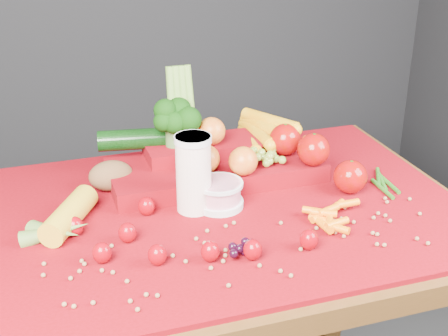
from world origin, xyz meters
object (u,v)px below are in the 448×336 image
object	(u,v)px
table	(227,247)
produce_mound	(225,155)
yogurt_bowl	(219,193)
milk_glass	(194,171)

from	to	relation	value
table	produce_mound	world-z (taller)	produce_mound
yogurt_bowl	table	bearing A→B (deg)	-26.79
yogurt_bowl	produce_mound	world-z (taller)	produce_mound
yogurt_bowl	produce_mound	bearing A→B (deg)	67.08
milk_glass	produce_mound	world-z (taller)	produce_mound
table	produce_mound	distance (m)	0.23
table	milk_glass	distance (m)	0.22
yogurt_bowl	produce_mound	distance (m)	0.16
milk_glass	yogurt_bowl	world-z (taller)	milk_glass
produce_mound	table	bearing A→B (deg)	-106.61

